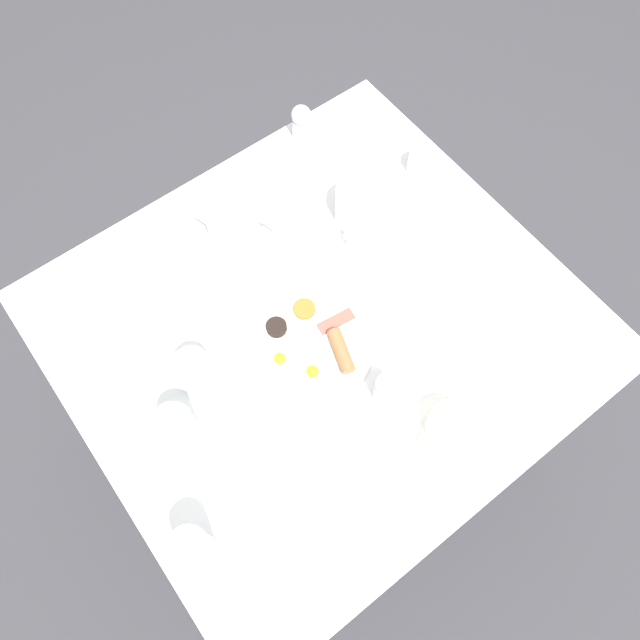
% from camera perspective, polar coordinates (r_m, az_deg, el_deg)
% --- Properties ---
extents(ground_plane, '(8.00, 8.00, 0.00)m').
position_cam_1_polar(ground_plane, '(2.09, 0.00, -9.20)').
color(ground_plane, '#333338').
extents(table, '(1.07, 1.00, 0.77)m').
position_cam_1_polar(table, '(1.43, 0.00, -1.58)').
color(table, silver).
rests_on(table, ground_plane).
extents(breakfast_plate, '(0.29, 0.29, 0.04)m').
position_cam_1_polar(breakfast_plate, '(1.34, -0.97, -2.11)').
color(breakfast_plate, white).
rests_on(breakfast_plate, table).
extents(teapot_near, '(0.17, 0.13, 0.12)m').
position_cam_1_polar(teapot_near, '(1.47, 3.69, 10.46)').
color(teapot_near, white).
rests_on(teapot_near, table).
extents(teapot_far, '(0.15, 0.15, 0.12)m').
position_cam_1_polar(teapot_far, '(1.45, -7.89, 8.74)').
color(teapot_far, white).
rests_on(teapot_far, table).
extents(teacup_with_saucer_left, '(0.15, 0.15, 0.07)m').
position_cam_1_polar(teacup_with_saucer_left, '(1.28, 11.65, -9.55)').
color(teacup_with_saucer_left, white).
rests_on(teacup_with_saucer_left, table).
extents(water_glass_tall, '(0.07, 0.07, 0.12)m').
position_cam_1_polar(water_glass_tall, '(1.20, -11.48, -19.87)').
color(water_glass_tall, white).
rests_on(water_glass_tall, table).
extents(water_glass_short, '(0.07, 0.07, 0.11)m').
position_cam_1_polar(water_glass_short, '(1.29, -11.34, -4.72)').
color(water_glass_short, white).
rests_on(water_glass_short, table).
extents(wine_glass_spare, '(0.07, 0.07, 0.14)m').
position_cam_1_polar(wine_glass_spare, '(1.24, -12.77, -9.78)').
color(wine_glass_spare, white).
rests_on(wine_glass_spare, table).
extents(creamer_jug, '(0.09, 0.06, 0.06)m').
position_cam_1_polar(creamer_jug, '(1.58, 9.22, 14.04)').
color(creamer_jug, white).
rests_on(creamer_jug, table).
extents(pepper_grinder, '(0.05, 0.05, 0.10)m').
position_cam_1_polar(pepper_grinder, '(1.62, -1.71, 17.64)').
color(pepper_grinder, '#BCBCC1').
rests_on(pepper_grinder, table).
extents(salt_grinder, '(0.05, 0.05, 0.10)m').
position_cam_1_polar(salt_grinder, '(1.26, 6.08, -6.25)').
color(salt_grinder, '#BCBCC1').
rests_on(salt_grinder, table).
extents(fork_by_plate, '(0.16, 0.06, 0.00)m').
position_cam_1_polar(fork_by_plate, '(1.40, -15.28, -1.27)').
color(fork_by_plate, silver).
rests_on(fork_by_plate, table).
extents(knife_by_plate, '(0.20, 0.12, 0.00)m').
position_cam_1_polar(knife_by_plate, '(1.25, -3.32, -16.94)').
color(knife_by_plate, silver).
rests_on(knife_by_plate, table).
extents(spoon_for_tea, '(0.09, 0.16, 0.00)m').
position_cam_1_polar(spoon_for_tea, '(1.41, 9.62, 2.13)').
color(spoon_for_tea, silver).
rests_on(spoon_for_tea, table).
extents(fork_spare, '(0.09, 0.17, 0.00)m').
position_cam_1_polar(fork_spare, '(1.45, 22.62, -2.47)').
color(fork_spare, silver).
rests_on(fork_spare, table).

